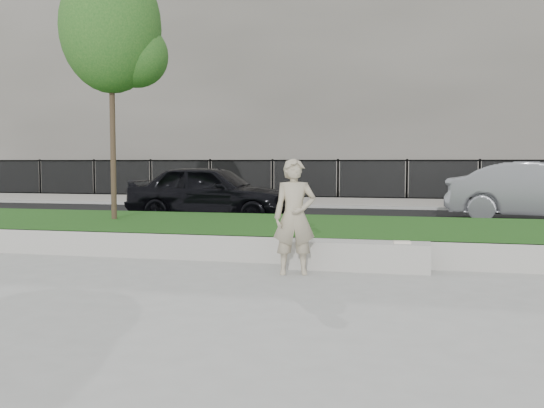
% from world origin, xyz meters
% --- Properties ---
extents(ground, '(90.00, 90.00, 0.00)m').
position_xyz_m(ground, '(0.00, 0.00, 0.00)').
color(ground, gray).
rests_on(ground, ground).
extents(grass_bank, '(34.00, 4.00, 0.40)m').
position_xyz_m(grass_bank, '(0.00, 3.00, 0.20)').
color(grass_bank, black).
rests_on(grass_bank, ground).
extents(grass_kerb, '(34.00, 0.08, 0.40)m').
position_xyz_m(grass_kerb, '(0.00, 1.04, 0.20)').
color(grass_kerb, '#A7A59C').
rests_on(grass_kerb, ground).
extents(street, '(34.00, 7.00, 0.04)m').
position_xyz_m(street, '(0.00, 8.50, 0.02)').
color(street, black).
rests_on(street, ground).
extents(far_pavement, '(34.00, 3.00, 0.12)m').
position_xyz_m(far_pavement, '(0.00, 13.00, 0.06)').
color(far_pavement, gray).
rests_on(far_pavement, ground).
extents(iron_fence, '(32.00, 0.30, 1.50)m').
position_xyz_m(iron_fence, '(0.00, 12.00, 0.54)').
color(iron_fence, slate).
rests_on(iron_fence, far_pavement).
extents(building_facade, '(34.00, 10.00, 10.00)m').
position_xyz_m(building_facade, '(0.00, 20.00, 5.00)').
color(building_facade, '#5C5850').
rests_on(building_facade, ground).
extents(stone_bench, '(1.96, 0.49, 0.40)m').
position_xyz_m(stone_bench, '(1.08, 0.80, 0.20)').
color(stone_bench, '#A7A59C').
rests_on(stone_bench, ground).
extents(man, '(0.65, 0.51, 1.57)m').
position_xyz_m(man, '(0.25, 0.25, 0.78)').
color(man, tan).
rests_on(man, ground).
extents(book, '(0.25, 0.19, 0.03)m').
position_xyz_m(book, '(1.67, 0.78, 0.41)').
color(book, '#F0E3D0').
rests_on(book, stone_bench).
extents(young_tree, '(2.04, 1.96, 5.00)m').
position_xyz_m(young_tree, '(-3.88, 3.18, 4.04)').
color(young_tree, '#38281C').
rests_on(young_tree, grass_bank).
extents(car_dark, '(4.33, 2.01, 1.44)m').
position_xyz_m(car_dark, '(-3.10, 6.58, 0.76)').
color(car_dark, black).
rests_on(car_dark, street).
extents(car_silver, '(4.71, 2.23, 1.49)m').
position_xyz_m(car_silver, '(4.91, 8.34, 0.79)').
color(car_silver, gray).
rests_on(car_silver, street).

